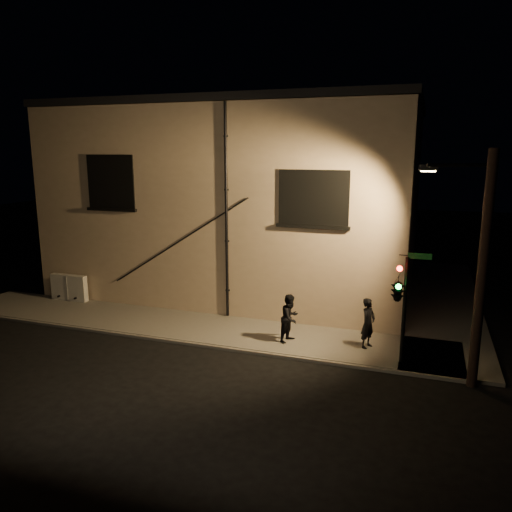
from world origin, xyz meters
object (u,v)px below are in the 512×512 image
at_px(utility_cabinet, 69,287).
at_px(pedestrian_b, 290,318).
at_px(streetlamp_pole, 478,263).
at_px(traffic_signal, 398,289).
at_px(pedestrian_a, 368,323).

height_order(utility_cabinet, pedestrian_b, pedestrian_b).
distance_m(utility_cabinet, streetlamp_pole, 16.78).
bearing_deg(streetlamp_pole, traffic_signal, 162.80).
bearing_deg(pedestrian_b, traffic_signal, -81.26).
relative_size(utility_cabinet, streetlamp_pole, 0.26).
distance_m(pedestrian_b, streetlamp_pole, 6.42).
distance_m(utility_cabinet, pedestrian_a, 13.28).
height_order(utility_cabinet, pedestrian_a, pedestrian_a).
bearing_deg(traffic_signal, streetlamp_pole, -17.20).
relative_size(utility_cabinet, traffic_signal, 0.50).
bearing_deg(streetlamp_pole, pedestrian_b, 167.27).
height_order(pedestrian_a, pedestrian_b, pedestrian_a).
height_order(pedestrian_a, streetlamp_pole, streetlamp_pole).
xyz_separation_m(utility_cabinet, pedestrian_b, (10.58, -1.52, 0.27)).
xyz_separation_m(utility_cabinet, streetlamp_pole, (16.29, -2.81, 2.92)).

